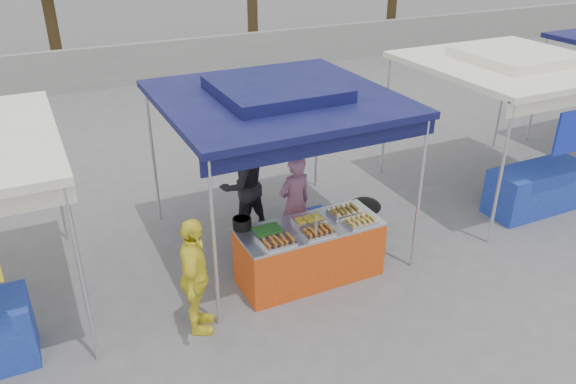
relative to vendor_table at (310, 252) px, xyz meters
name	(u,v)px	position (x,y,z in m)	size (l,w,h in m)	color
ground_plane	(306,273)	(0.00, 0.10, -0.43)	(80.00, 80.00, 0.00)	slate
back_wall	(137,64)	(0.00, 11.10, 0.17)	(40.00, 0.25, 1.20)	gray
main_canopy	(277,97)	(0.00, 1.07, 1.94)	(3.20, 3.20, 2.57)	silver
neighbor_stall_right	(524,113)	(4.50, 0.67, 1.18)	(3.20, 3.20, 2.57)	silver
vendor_table	(310,252)	(0.00, 0.00, 0.00)	(2.00, 0.80, 0.85)	#D54813
food_tray_fl	(278,242)	(-0.59, -0.24, 0.46)	(0.42, 0.30, 0.07)	silver
food_tray_fm	(318,232)	(-0.02, -0.24, 0.46)	(0.42, 0.30, 0.07)	silver
food_tray_fr	(360,221)	(0.65, -0.24, 0.46)	(0.42, 0.30, 0.07)	silver
food_tray_bl	(268,231)	(-0.61, 0.07, 0.46)	(0.42, 0.30, 0.07)	silver
food_tray_bm	(309,220)	(0.03, 0.10, 0.46)	(0.42, 0.30, 0.07)	silver
food_tray_br	(344,211)	(0.60, 0.10, 0.46)	(0.42, 0.30, 0.07)	silver
cooking_pot	(242,223)	(-0.86, 0.35, 0.50)	(0.26, 0.26, 0.15)	black
skewer_cup	(316,231)	(-0.03, -0.22, 0.47)	(0.07, 0.07, 0.09)	silver
wok_burner	(364,219)	(1.15, 0.39, 0.06)	(0.48, 0.48, 0.81)	black
crate_left	(261,249)	(-0.41, 0.78, -0.29)	(0.45, 0.32, 0.27)	#162CB2
crate_right	(312,236)	(0.45, 0.77, -0.28)	(0.48, 0.34, 0.29)	#162CB2
crate_stacked	(312,220)	(0.45, 0.77, 0.01)	(0.47, 0.33, 0.28)	#162CB2
vendor_woman	(295,204)	(0.16, 0.80, 0.35)	(0.56, 0.37, 1.55)	#976085
helper_man	(243,185)	(-0.35, 1.62, 0.41)	(0.81, 0.63, 1.66)	black
customer_person	(195,277)	(-1.76, -0.38, 0.36)	(0.92, 0.38, 1.56)	yellow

